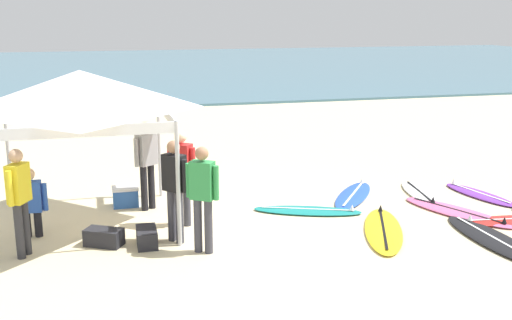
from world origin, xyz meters
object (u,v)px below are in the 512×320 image
person_black (174,184)px  person_red (182,171)px  surfboard_blue (353,195)px  surfboard_teal (308,210)px  person_green (203,192)px  canopy_tent (80,91)px  surfboard_pink (458,212)px  surfboard_black (493,239)px  surfboard_yellow (383,230)px  surfboard_purple (480,194)px  person_blue (31,200)px  gear_bag_near_tent (147,237)px  gear_bag_by_pole (104,237)px  surfboard_white (420,193)px  cooler_box (126,197)px  person_yellow (19,195)px  person_grey (147,159)px

person_black → person_red: 0.83m
surfboard_blue → surfboard_teal: 1.43m
person_black → person_green: size_ratio=1.00×
canopy_tent → surfboard_pink: 7.21m
surfboard_teal → person_black: person_black is taller
surfboard_black → surfboard_blue: size_ratio=1.21×
surfboard_yellow → person_red: person_red is taller
surfboard_purple → canopy_tent: bearing=178.3°
surfboard_purple → surfboard_teal: size_ratio=0.91×
surfboard_black → surfboard_yellow: bearing=150.9°
person_blue → gear_bag_near_tent: size_ratio=2.00×
surfboard_yellow → surfboard_pink: same height
surfboard_pink → gear_bag_by_pole: (-6.48, 0.01, 0.10)m
surfboard_black → gear_bag_near_tent: bearing=167.2°
surfboard_blue → surfboard_white: bearing=-9.4°
surfboard_black → person_red: size_ratio=1.44×
person_red → cooler_box: (-0.93, 1.36, -0.79)m
canopy_tent → gear_bag_near_tent: size_ratio=4.99×
surfboard_blue → person_yellow: bearing=-165.1°
surfboard_yellow → person_black: bearing=172.8°
surfboard_pink → surfboard_teal: same height
surfboard_white → gear_bag_near_tent: 5.91m
person_red → cooler_box: size_ratio=3.42×
gear_bag_near_tent → person_red: bearing=50.0°
surfboard_yellow → person_grey: 4.56m
person_green → person_grey: (-0.65, 2.44, 0.00)m
surfboard_yellow → surfboard_teal: size_ratio=1.15×
surfboard_blue → person_black: (-3.86, -1.62, 0.95)m
person_yellow → cooler_box: bearing=52.8°
surfboard_black → gear_bag_near_tent: gear_bag_near_tent is taller
surfboard_blue → person_blue: size_ratio=1.69×
surfboard_yellow → surfboard_purple: size_ratio=1.26×
person_grey → cooler_box: person_grey is taller
surfboard_yellow → surfboard_blue: size_ratio=1.19×
canopy_tent → gear_bag_near_tent: bearing=-54.8°
person_yellow → surfboard_yellow: bearing=-4.0°
surfboard_teal → person_green: (-2.26, -1.47, 0.95)m
canopy_tent → person_green: (1.76, -1.83, -1.40)m
person_yellow → person_blue: (0.06, 0.86, -0.33)m
surfboard_black → person_green: 4.88m
surfboard_blue → surfboard_teal: bearing=-149.7°
canopy_tent → person_blue: size_ratio=2.50×
surfboard_blue → person_green: 4.24m
person_blue → cooler_box: 2.13m
surfboard_teal → person_blue: person_blue is taller
canopy_tent → surfboard_yellow: bearing=-19.0°
cooler_box → surfboard_purple: bearing=-9.1°
surfboard_pink → person_yellow: size_ratio=1.39×
surfboard_black → surfboard_white: 2.72m
canopy_tent → gear_bag_by_pole: size_ratio=4.99×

